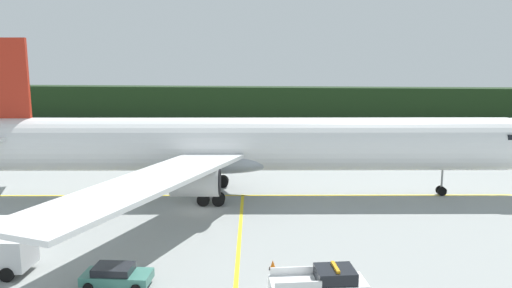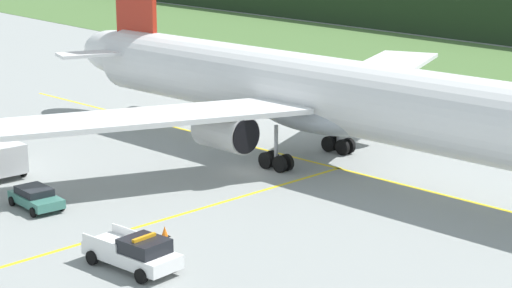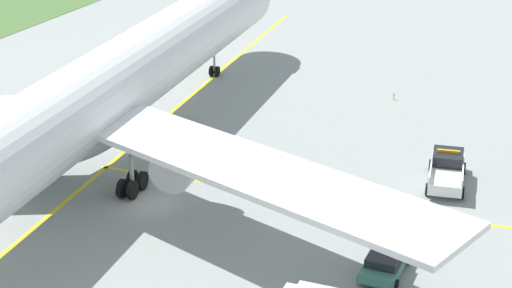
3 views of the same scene
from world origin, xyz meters
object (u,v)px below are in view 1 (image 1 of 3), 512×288
object	(u,v)px
airliner	(243,145)
ops_pickup_truck	(322,283)
staff_car	(116,275)
apron_cone	(273,265)

from	to	relation	value
airliner	ops_pickup_truck	size ratio (longest dim) A/B	10.58
ops_pickup_truck	airliner	bearing A→B (deg)	108.73
ops_pickup_truck	staff_car	size ratio (longest dim) A/B	1.40
ops_pickup_truck	staff_car	xyz separation A→B (m)	(-12.25, 0.35, -0.20)
apron_cone	staff_car	bearing A→B (deg)	-159.74
ops_pickup_truck	apron_cone	world-z (taller)	ops_pickup_truck
staff_car	ops_pickup_truck	bearing A→B (deg)	-1.64
airliner	staff_car	world-z (taller)	airliner
airliner	apron_cone	xyz separation A→B (m)	(4.12, -17.37, -4.82)
airliner	ops_pickup_truck	distance (m)	22.70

